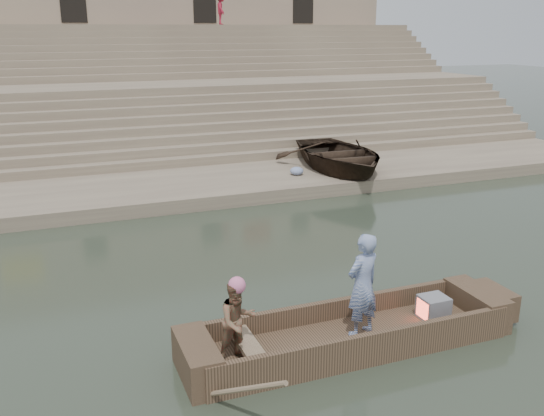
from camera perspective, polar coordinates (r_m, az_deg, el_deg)
ground at (r=11.78m, az=1.34°, el=-8.36°), size 120.00×120.00×0.00m
lower_landing at (r=18.92m, az=-7.97°, el=1.96°), size 32.00×4.00×0.40m
mid_landing at (r=25.92m, az=-12.02°, el=8.50°), size 32.00×3.00×2.80m
upper_landing at (r=32.68m, az=-14.27°, el=12.15°), size 32.00×3.00×5.20m
ghat_steps at (r=27.52m, az=-12.67°, el=9.77°), size 32.00×11.00×5.20m
building_wall at (r=36.56m, az=-15.48°, el=17.24°), size 32.00×5.07×11.20m
main_rowboat at (r=10.05m, az=7.42°, el=-12.54°), size 5.00×1.30×0.22m
rowboat_trim at (r=10.05m, az=8.54°, el=-11.34°), size 6.04×2.63×1.95m
standing_man at (r=9.67m, az=8.71°, el=-7.35°), size 0.73×0.58×1.74m
rowing_man at (r=8.97m, az=-3.33°, el=-10.81°), size 0.71×0.60×1.28m
television at (r=10.71m, az=15.22°, el=-9.22°), size 0.46×0.42×0.40m
beached_rowboat at (r=20.31m, az=6.48°, el=5.10°), size 3.80×5.13×1.02m
pedestrian at (r=32.81m, az=-4.90°, el=18.54°), size 0.76×1.11×1.58m
cloth_bundles at (r=20.56m, az=3.73°, el=4.24°), size 2.16×1.99×0.26m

